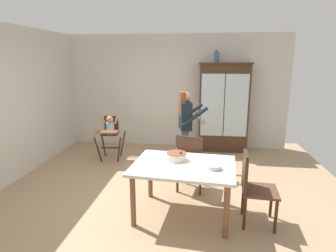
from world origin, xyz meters
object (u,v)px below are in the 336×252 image
Objects in this scene: dining_table at (184,171)px; serving_bowl at (214,167)px; ceramic_vase at (216,57)px; high_chair_with_toddler at (110,130)px; adult_person at (186,121)px; birthday_cake at (177,156)px; china_cabinet at (223,107)px; dining_chair_far_side at (190,159)px; dining_chair_right_end at (252,183)px.

dining_table is 0.43m from serving_bowl.
high_chair_with_toddler is at bearing -157.10° from ceramic_vase.
birthday_cake is at bearing 164.66° from adult_person.
birthday_cake is at bearing 152.20° from serving_bowl.
dining_table is (-0.71, -2.95, -0.39)m from china_cabinet.
birthday_cake is (-0.11, 0.16, 0.15)m from dining_table.
high_chair_with_toddler is at bearing -28.14° from dining_chair_far_side.
ceramic_vase is 0.28× the size of dining_chair_right_end.
dining_chair_far_side is (1.76, -1.31, -0.10)m from high_chair_with_toddler.
dining_chair_far_side is 1.00× the size of dining_chair_right_end.
high_chair_with_toddler is 0.99× the size of dining_chair_far_side.
dining_chair_far_side is at bearing 85.40° from dining_table.
dining_table is (1.71, -2.02, -0.01)m from high_chair_with_toddler.
china_cabinet is at bearing 14.61° from high_chair_with_toddler.
adult_person is 1.00m from dining_chair_far_side.
ceramic_vase is 3.37m from serving_bowl.
high_chair_with_toddler is at bearing 130.14° from dining_table.
serving_bowl is at bearing 121.09° from dining_chair_far_side.
dining_chair_right_end is (2.59, -2.10, -0.10)m from high_chair_with_toddler.
birthday_cake reaches higher than serving_bowl.
serving_bowl is at bearing -51.83° from high_chair_with_toddler.
dining_chair_right_end is at bearing -164.37° from adult_person.
high_chair_with_toddler is 5.28× the size of serving_bowl.
dining_chair_far_side and dining_chair_right_end have the same top height.
dining_chair_right_end is at bearing -82.83° from ceramic_vase.
ceramic_vase reaches higher than serving_bowl.
dining_chair_far_side reaches higher than dining_table.
ceramic_vase reaches higher than dining_chair_right_end.
high_chair_with_toddler is 3.39× the size of birthday_cake.
ceramic_vase reaches higher than high_chair_with_toddler.
birthday_cake is 0.29× the size of dining_chair_right_end.
dining_chair_far_side reaches higher than birthday_cake.
ceramic_vase is 0.28× the size of dining_chair_far_side.
serving_bowl is (2.10, -2.13, 0.11)m from high_chair_with_toddler.
adult_person is at bearing -20.49° from high_chair_with_toddler.
serving_bowl is 0.54m from dining_chair_right_end.
adult_person is 1.47m from birthday_cake.
birthday_cake is at bearing -106.46° from china_cabinet.
adult_person reaches higher than dining_chair_right_end.
dining_chair_right_end is at bearing 3.41° from serving_bowl.
birthday_cake is 0.62m from dining_chair_far_side.
china_cabinet is at bearing -97.74° from dining_chair_far_side.
dining_chair_right_end is at bearing -45.45° from high_chair_with_toddler.
adult_person is at bearing -113.47° from ceramic_vase.
dining_chair_right_end is at bearing -13.39° from birthday_cake.
china_cabinet is 2.13× the size of dining_chair_right_end.
china_cabinet reaches higher than serving_bowl.
adult_person is at bearing -120.62° from china_cabinet.
dining_table is 1.49× the size of dining_chair_right_end.
ceramic_vase is at bearing 77.59° from birthday_cake.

